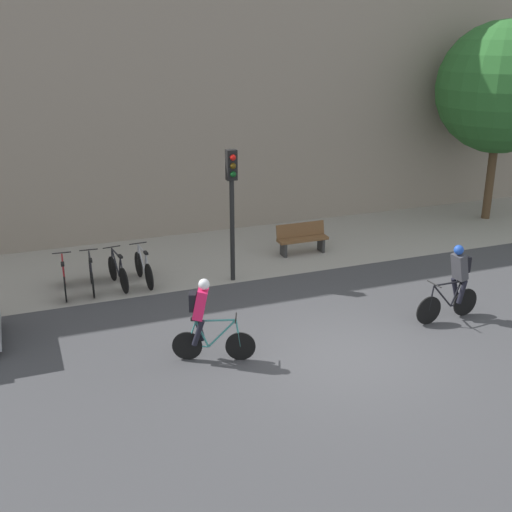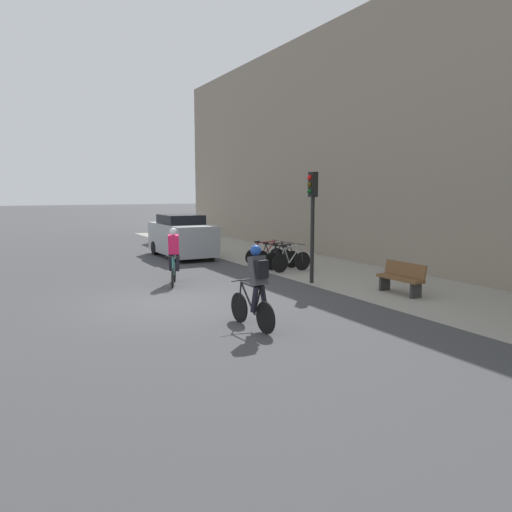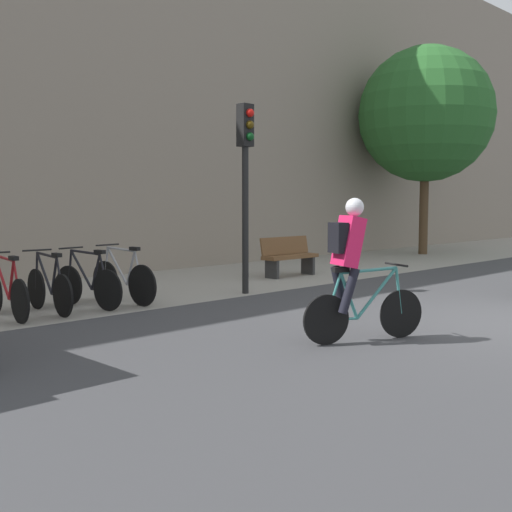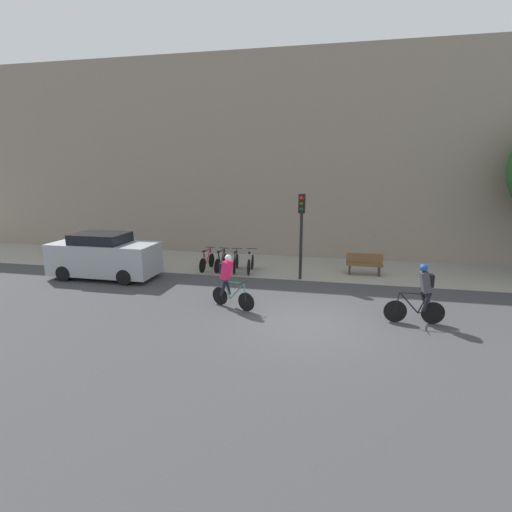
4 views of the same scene
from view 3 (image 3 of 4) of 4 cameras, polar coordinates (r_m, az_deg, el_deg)
The scene contains 10 objects.
kerb_strip at distance 13.81m, azimuth -4.56°, elevation -2.16°, with size 44.00×4.50×0.01m, color gray.
building_facade at distance 16.08m, azimuth -10.83°, elevation 16.60°, with size 44.00×0.60×9.96m, color gray.
cyclist_pink at distance 7.76m, azimuth 8.54°, elevation -0.76°, with size 1.56×0.71×1.74m.
parked_bike_0 at distance 9.96m, azimuth -21.31°, elevation -3.02°, with size 0.46×1.66×0.95m.
parked_bike_1 at distance 10.24m, azimuth -17.92°, elevation -2.70°, with size 0.46×1.61×0.95m.
parked_bike_2 at distance 10.55m, azimuth -14.71°, elevation -2.38°, with size 0.46×1.61×0.96m.
parked_bike_3 at distance 10.90m, azimuth -11.71°, elevation -2.04°, with size 0.46×1.67×0.97m.
traffic_light_pole at distance 11.73m, azimuth -0.92°, elevation 8.29°, with size 0.26×0.30×3.44m.
bench at distance 14.49m, azimuth 2.94°, elevation 0.01°, with size 1.51×0.44×0.89m.
street_tree_0 at distance 21.30m, azimuth 14.87°, elevation 12.05°, with size 4.23×4.23×6.53m.
Camera 3 is at (-8.86, -3.71, 1.71)m, focal length 45.00 mm.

